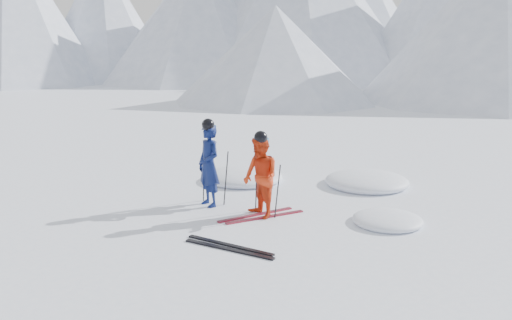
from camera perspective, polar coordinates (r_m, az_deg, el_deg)
The scene contains 12 objects.
ground at distance 9.59m, azimuth 6.19°, elevation -8.25°, with size 160.00×160.00×0.00m, color white.
skier_blue at distance 11.26m, azimuth -4.99°, elevation -0.56°, with size 0.63×0.42×1.73m, color #0C184B.
skier_red at distance 10.49m, azimuth 0.48°, elevation -1.82°, with size 0.78×0.61×1.60m, color red.
pole_blue_left at distance 11.63m, azimuth -5.54°, elevation -1.62°, with size 0.02×0.02×1.16m, color black.
pole_blue_right at distance 11.34m, azimuth -3.18°, elevation -1.93°, with size 0.02×0.02×1.16m, color black.
pole_red_left at distance 10.93m, azimuth 0.03°, elevation -2.70°, with size 0.02×0.02×1.07m, color black.
pole_red_right at distance 10.50m, azimuth 2.28°, elevation -3.32°, with size 0.02×0.02×1.07m, color black.
ski_worn_left at distance 10.78m, azimuth -0.03°, elevation -5.78°, with size 0.09×1.70×0.03m, color black.
ski_worn_right at distance 10.64m, azimuth 0.99°, elevation -6.03°, with size 0.09×1.70×0.03m, color black.
ski_loose_a at distance 9.22m, azimuth -2.77°, elevation -8.95°, with size 0.09×1.70×0.03m, color black.
ski_loose_b at distance 9.05m, azimuth -2.91°, elevation -9.36°, with size 0.09×1.70×0.03m, color black.
snow_lumps at distance 12.46m, azimuth 6.96°, elevation -3.47°, with size 8.86×7.37×0.44m.
Camera 1 is at (4.71, -7.66, 3.32)m, focal length 38.00 mm.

